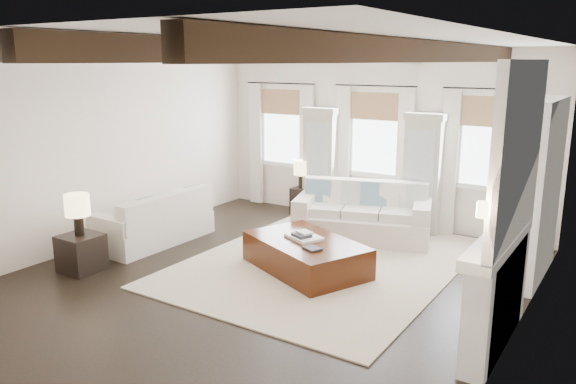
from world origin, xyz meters
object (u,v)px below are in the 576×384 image
Objects in this scene: sofa_left at (157,222)px; side_table_front at (81,253)px; ottoman at (306,255)px; side_table_back at (302,201)px; sofa_back at (363,216)px.

sofa_left is 3.76× the size of side_table_front.
ottoman is 3.10m from side_table_back.
sofa_left reaches higher than ottoman.
side_table_back is at bearing 155.82° from sofa_back.
side_table_front is (-2.74, -1.77, 0.04)m from ottoman.
ottoman is at bearing -90.55° from sofa_back.
sofa_back is 1.38× the size of ottoman.
side_table_back is (1.10, 2.85, -0.08)m from sofa_left.
side_table_front is at bearing -123.39° from ottoman.
sofa_left is at bearing -111.01° from side_table_back.
sofa_left is at bearing 91.39° from side_table_front.
side_table_front is (0.04, -1.52, -0.08)m from sofa_left.
sofa_back is 4.60× the size of side_table_back.
sofa_left is 2.79m from ottoman.
sofa_left is (-2.79, -2.09, -0.05)m from sofa_back.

